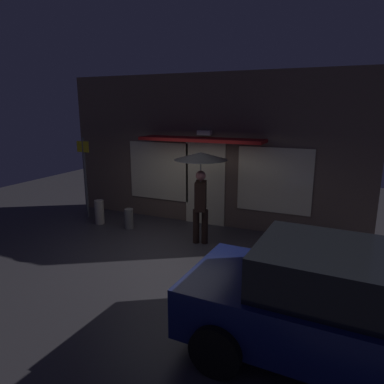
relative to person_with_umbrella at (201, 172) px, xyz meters
name	(u,v)px	position (x,y,z in m)	size (l,w,h in m)	color
ground_plane	(167,253)	(-0.43, -0.84, -1.67)	(18.00, 18.00, 0.00)	#38353A
building_facade	(208,151)	(-0.42, 1.49, 0.28)	(8.20, 1.00, 3.93)	brown
person_with_umbrella	(201,172)	(0.00, 0.00, 0.00)	(1.19, 1.19, 2.12)	black
parked_car	(352,310)	(3.18, -2.95, -0.92)	(4.12, 2.04, 1.48)	navy
street_sign_post	(85,173)	(-3.75, 0.54, -0.38)	(0.40, 0.07, 2.27)	#595B60
sidewalk_bollard	(129,219)	(-2.09, 0.18, -1.41)	(0.23, 0.23, 0.52)	slate
sidewalk_bollard_2	(99,212)	(-3.03, 0.17, -1.34)	(0.24, 0.24, 0.65)	#B2A899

